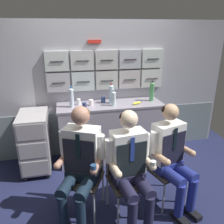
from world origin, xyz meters
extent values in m
cube|color=#1D2142|center=(0.00, 0.00, -0.02)|extent=(4.80, 4.80, 0.04)
cube|color=#A7A6B0|center=(0.00, 1.38, 1.07)|extent=(4.20, 0.06, 2.15)
cube|color=gray|center=(0.00, 1.34, 0.37)|extent=(4.12, 0.01, 0.74)
cube|color=#ACA9B1|center=(-0.66, 1.32, 1.25)|extent=(0.34, 0.06, 0.29)
cylinder|color=black|center=(-0.66, 1.28, 1.25)|extent=(0.19, 0.01, 0.01)
cube|color=silver|center=(-0.29, 1.32, 1.25)|extent=(0.34, 0.06, 0.29)
cylinder|color=black|center=(-0.29, 1.28, 1.25)|extent=(0.19, 0.01, 0.01)
cube|color=beige|center=(0.08, 1.32, 1.25)|extent=(0.34, 0.06, 0.29)
cylinder|color=black|center=(0.08, 1.28, 1.25)|extent=(0.19, 0.01, 0.01)
cube|color=#BCB5B6|center=(0.46, 1.32, 1.25)|extent=(0.34, 0.06, 0.29)
cylinder|color=#1E2828|center=(0.46, 1.28, 1.25)|extent=(0.19, 0.01, 0.01)
cube|color=silver|center=(0.83, 1.32, 1.25)|extent=(0.34, 0.06, 0.29)
cylinder|color=#291E24|center=(0.83, 1.28, 1.25)|extent=(0.19, 0.01, 0.01)
cube|color=silver|center=(-0.66, 1.32, 1.57)|extent=(0.34, 0.06, 0.29)
cylinder|color=#24242D|center=(-0.66, 1.28, 1.57)|extent=(0.19, 0.01, 0.01)
cube|color=#BDBCBD|center=(-0.29, 1.32, 1.57)|extent=(0.34, 0.06, 0.29)
cylinder|color=#252A2A|center=(-0.29, 1.28, 1.57)|extent=(0.19, 0.01, 0.01)
cube|color=#B7B5B5|center=(0.08, 1.32, 1.57)|extent=(0.34, 0.06, 0.29)
cylinder|color=#22272A|center=(0.08, 1.28, 1.57)|extent=(0.19, 0.01, 0.01)
cube|color=#ACB0BA|center=(0.46, 1.32, 1.57)|extent=(0.34, 0.06, 0.29)
cylinder|color=black|center=(0.46, 1.28, 1.57)|extent=(0.19, 0.01, 0.01)
cube|color=silver|center=(0.83, 1.32, 1.57)|extent=(0.34, 0.06, 0.29)
cylinder|color=#1C2727|center=(0.83, 1.28, 1.57)|extent=(0.19, 0.01, 0.01)
cube|color=red|center=(-0.09, 1.33, 1.84)|extent=(0.20, 0.02, 0.05)
cube|color=#9F97A7|center=(0.09, 1.09, 0.45)|extent=(1.59, 0.52, 0.90)
cube|color=gray|center=(0.09, 1.09, 0.92)|extent=(1.62, 0.53, 0.03)
sphere|color=black|center=(-1.21, 0.71, 0.04)|extent=(0.07, 0.07, 0.07)
sphere|color=black|center=(-0.90, 0.71, 0.04)|extent=(0.07, 0.07, 0.07)
sphere|color=black|center=(-1.21, 1.26, 0.04)|extent=(0.07, 0.07, 0.07)
sphere|color=black|center=(-0.90, 1.26, 0.04)|extent=(0.07, 0.07, 0.07)
cube|color=#B2ACAF|center=(-1.05, 0.99, 0.48)|extent=(0.40, 0.64, 0.82)
cube|color=#9E989B|center=(-1.05, 0.66, 0.21)|extent=(0.35, 0.01, 0.22)
cube|color=#9E989B|center=(-1.05, 0.66, 0.48)|extent=(0.35, 0.01, 0.22)
cube|color=#9E989B|center=(-1.05, 0.66, 0.75)|extent=(0.35, 0.01, 0.22)
cylinder|color=#28282D|center=(-1.05, 0.69, 0.87)|extent=(0.32, 0.02, 0.02)
cylinder|color=#A8AAAF|center=(-0.69, -0.10, 0.20)|extent=(0.02, 0.02, 0.41)
cylinder|color=#A8AAAF|center=(-0.37, -0.25, 0.20)|extent=(0.02, 0.02, 0.41)
cylinder|color=#A8AAAF|center=(-0.54, 0.23, 0.20)|extent=(0.02, 0.02, 0.41)
cylinder|color=#A8AAAF|center=(-0.21, 0.07, 0.20)|extent=(0.02, 0.02, 0.41)
cube|color=#3B3530|center=(-0.45, -0.01, 0.42)|extent=(0.53, 0.53, 0.02)
cube|color=#3B3530|center=(-0.37, 0.16, 0.63)|extent=(0.34, 0.18, 0.40)
cylinder|color=#A8AAAF|center=(-0.54, 0.23, 0.63)|extent=(0.02, 0.02, 0.40)
cylinder|color=#A8AAAF|center=(-0.21, 0.07, 0.63)|extent=(0.02, 0.02, 0.40)
cylinder|color=black|center=(-0.69, -0.29, 0.26)|extent=(0.10, 0.10, 0.40)
cylinder|color=black|center=(-0.52, -0.37, 0.26)|extent=(0.10, 0.10, 0.40)
cylinder|color=black|center=(-0.62, -0.13, 0.48)|extent=(0.29, 0.41, 0.13)
cylinder|color=black|center=(-0.44, -0.21, 0.48)|extent=(0.29, 0.41, 0.13)
cube|color=black|center=(-0.45, -0.01, 0.49)|extent=(0.40, 0.33, 0.12)
cube|color=white|center=(-0.44, 0.01, 0.80)|extent=(0.42, 0.35, 0.50)
cube|color=black|center=(-0.49, -0.09, 0.76)|extent=(0.31, 0.16, 0.40)
cube|color=black|center=(-0.49, -0.10, 0.89)|extent=(0.04, 0.03, 0.28)
cylinder|color=white|center=(-0.64, 0.10, 0.85)|extent=(0.08, 0.08, 0.27)
cylinder|color=#A87661|center=(-0.67, -0.01, 0.70)|extent=(0.17, 0.25, 0.07)
sphere|color=#A87661|center=(-0.72, -0.11, 0.70)|extent=(0.08, 0.08, 0.08)
cylinder|color=white|center=(-0.25, -0.09, 0.85)|extent=(0.08, 0.08, 0.27)
cylinder|color=#A87661|center=(-0.31, -0.18, 0.70)|extent=(0.17, 0.25, 0.07)
sphere|color=#A87661|center=(-0.36, -0.28, 0.70)|extent=(0.08, 0.08, 0.08)
cylinder|color=navy|center=(-0.36, -0.28, 0.74)|extent=(0.06, 0.06, 0.06)
sphere|color=#A87661|center=(-0.44, 0.01, 1.18)|extent=(0.20, 0.20, 0.20)
ellipsoid|color=brown|center=(-0.44, 0.02, 1.20)|extent=(0.25, 0.24, 0.14)
cylinder|color=#A8AAAF|center=(-0.13, -0.36, 0.20)|extent=(0.02, 0.02, 0.41)
cylinder|color=#A8AAAF|center=(0.23, -0.32, 0.20)|extent=(0.02, 0.02, 0.41)
cylinder|color=#A8AAAF|center=(-0.17, 0.00, 0.20)|extent=(0.02, 0.02, 0.41)
cylinder|color=#A8AAAF|center=(0.18, 0.04, 0.20)|extent=(0.02, 0.02, 0.41)
cube|color=#3B3530|center=(0.03, -0.16, 0.42)|extent=(0.45, 0.45, 0.02)
cube|color=#3B3530|center=(0.00, 0.03, 0.63)|extent=(0.37, 0.07, 0.40)
cylinder|color=#A8AAAF|center=(-0.17, 0.00, 0.63)|extent=(0.02, 0.02, 0.40)
cylinder|color=#A8AAAF|center=(0.18, 0.04, 0.63)|extent=(0.02, 0.02, 0.40)
cylinder|color=#1E1C36|center=(-0.02, -0.51, 0.26)|extent=(0.10, 0.10, 0.40)
cylinder|color=#1E1C36|center=(0.16, -0.49, 0.26)|extent=(0.10, 0.10, 0.40)
cylinder|color=#1E1C36|center=(-0.04, -0.34, 0.48)|extent=(0.18, 0.39, 0.13)
cylinder|color=#1E1C36|center=(0.14, -0.32, 0.48)|extent=(0.18, 0.39, 0.13)
cube|color=#1E1C36|center=(0.03, -0.16, 0.49)|extent=(0.36, 0.24, 0.12)
cube|color=white|center=(0.03, -0.14, 0.79)|extent=(0.38, 0.24, 0.48)
cube|color=black|center=(0.04, -0.24, 0.75)|extent=(0.33, 0.05, 0.38)
cube|color=navy|center=(0.04, -0.25, 0.87)|extent=(0.04, 0.01, 0.27)
cylinder|color=white|center=(-0.18, -0.17, 0.84)|extent=(0.08, 0.08, 0.26)
cylinder|color=beige|center=(-0.15, -0.27, 0.69)|extent=(0.10, 0.25, 0.07)
sphere|color=beige|center=(-0.13, -0.38, 0.69)|extent=(0.08, 0.08, 0.08)
cylinder|color=white|center=(0.23, -0.11, 0.84)|extent=(0.08, 0.08, 0.26)
cylinder|color=beige|center=(0.23, -0.22, 0.69)|extent=(0.10, 0.25, 0.07)
sphere|color=beige|center=(0.24, -0.33, 0.69)|extent=(0.08, 0.08, 0.08)
cylinder|color=white|center=(0.24, -0.33, 0.73)|extent=(0.06, 0.06, 0.06)
sphere|color=beige|center=(0.03, -0.14, 1.16)|extent=(0.19, 0.19, 0.19)
ellipsoid|color=black|center=(0.02, -0.13, 1.18)|extent=(0.20, 0.19, 0.13)
cylinder|color=#A8AAAF|center=(0.43, -0.26, 0.20)|extent=(0.02, 0.02, 0.41)
cylinder|color=#A8AAAF|center=(0.77, -0.16, 0.20)|extent=(0.02, 0.02, 0.41)
cylinder|color=#A8AAAF|center=(0.32, 0.08, 0.20)|extent=(0.02, 0.02, 0.41)
cylinder|color=#A8AAAF|center=(0.66, 0.19, 0.20)|extent=(0.02, 0.02, 0.41)
cube|color=#3B3530|center=(0.54, -0.04, 0.42)|extent=(0.50, 0.50, 0.02)
cube|color=#3B3530|center=(0.49, 0.14, 0.63)|extent=(0.36, 0.14, 0.40)
cylinder|color=#A8AAAF|center=(0.32, 0.08, 0.63)|extent=(0.02, 0.02, 0.40)
cylinder|color=#A8AAAF|center=(0.66, 0.19, 0.63)|extent=(0.02, 0.02, 0.40)
cube|color=black|center=(0.57, -0.42, 0.03)|extent=(0.15, 0.24, 0.06)
cube|color=black|center=(0.74, -0.37, 0.03)|extent=(0.15, 0.24, 0.06)
cylinder|color=navy|center=(0.56, -0.39, 0.26)|extent=(0.10, 0.10, 0.40)
cylinder|color=navy|center=(0.73, -0.33, 0.26)|extent=(0.10, 0.10, 0.40)
cylinder|color=navy|center=(0.51, -0.22, 0.48)|extent=(0.23, 0.40, 0.13)
cylinder|color=navy|center=(0.68, -0.17, 0.48)|extent=(0.23, 0.40, 0.13)
cube|color=navy|center=(0.54, -0.04, 0.49)|extent=(0.38, 0.29, 0.12)
cube|color=white|center=(0.54, -0.02, 0.79)|extent=(0.40, 0.29, 0.47)
cube|color=black|center=(0.57, -0.12, 0.75)|extent=(0.32, 0.11, 0.38)
cube|color=black|center=(0.57, -0.12, 0.87)|extent=(0.04, 0.02, 0.26)
cylinder|color=white|center=(0.34, -0.08, 0.84)|extent=(0.08, 0.08, 0.26)
cylinder|color=tan|center=(0.39, -0.17, 0.69)|extent=(0.13, 0.25, 0.07)
sphere|color=tan|center=(0.42, -0.28, 0.69)|extent=(0.08, 0.08, 0.08)
cylinder|color=white|center=(0.74, 0.04, 0.84)|extent=(0.08, 0.08, 0.26)
cylinder|color=tan|center=(0.75, -0.06, 0.69)|extent=(0.13, 0.25, 0.07)
sphere|color=tan|center=(0.78, -0.17, 0.69)|extent=(0.08, 0.08, 0.08)
sphere|color=tan|center=(0.54, -0.02, 1.16)|extent=(0.19, 0.19, 0.19)
ellipsoid|color=black|center=(0.53, 0.00, 1.17)|extent=(0.22, 0.21, 0.13)
cylinder|color=silver|center=(0.12, 1.12, 1.06)|extent=(0.08, 0.08, 0.27)
cone|color=silver|center=(0.12, 1.12, 1.21)|extent=(0.08, 0.08, 0.02)
cylinder|color=red|center=(0.12, 1.12, 1.23)|extent=(0.03, 0.03, 0.02)
cylinder|color=silver|center=(-0.49, 1.06, 1.06)|extent=(0.07, 0.07, 0.27)
cone|color=silver|center=(-0.49, 1.06, 1.21)|extent=(0.07, 0.07, 0.02)
cylinder|color=blue|center=(-0.49, 1.06, 1.23)|extent=(0.03, 0.03, 0.02)
cylinder|color=silver|center=(0.12, 1.00, 1.03)|extent=(0.07, 0.07, 0.20)
cone|color=silver|center=(0.12, 1.00, 1.14)|extent=(0.07, 0.07, 0.02)
cylinder|color=silver|center=(0.12, 1.00, 1.16)|extent=(0.03, 0.03, 0.02)
cylinder|color=#4C9757|center=(0.77, 1.11, 1.07)|extent=(0.07, 0.07, 0.28)
cone|color=#4C9757|center=(0.77, 1.11, 1.22)|extent=(0.07, 0.07, 0.02)
cylinder|color=black|center=(0.77, 1.11, 1.24)|extent=(0.03, 0.03, 0.02)
cylinder|color=white|center=(-0.20, 1.08, 0.97)|extent=(0.07, 0.07, 0.09)
cylinder|color=#382114|center=(-0.20, 1.08, 1.01)|extent=(0.06, 0.06, 0.01)
cylinder|color=white|center=(-0.38, 1.15, 0.97)|extent=(0.06, 0.06, 0.09)
cylinder|color=#382114|center=(-0.38, 1.15, 1.01)|extent=(0.05, 0.05, 0.01)
cylinder|color=navy|center=(-0.32, 0.96, 0.97)|extent=(0.06, 0.06, 0.09)
cylinder|color=#382114|center=(-0.32, 0.96, 1.01)|extent=(0.05, 0.05, 0.01)
cylinder|color=navy|center=(0.00, 1.19, 0.97)|extent=(0.07, 0.07, 0.09)
cylinder|color=#382114|center=(0.00, 1.19, 1.01)|extent=(0.06, 0.06, 0.01)
ellipsoid|color=yellow|center=(0.48, 0.98, 0.95)|extent=(0.17, 0.10, 0.04)
cylinder|color=#4C3819|center=(0.56, 1.01, 0.95)|extent=(0.01, 0.01, 0.02)
camera|label=1|loc=(-0.60, -2.21, 2.03)|focal=37.05mm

